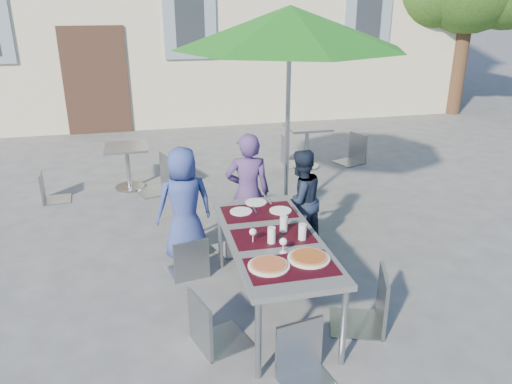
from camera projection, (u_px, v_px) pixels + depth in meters
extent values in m
plane|color=#4D4D4F|center=(292.00, 329.00, 4.40)|extent=(90.00, 90.00, 0.00)
cube|color=#39241B|center=(96.00, 81.00, 10.34)|extent=(1.30, 0.06, 2.20)
cube|color=gray|center=(190.00, 24.00, 10.36)|extent=(1.10, 0.06, 1.40)
cube|color=#262B33|center=(190.00, 24.00, 10.35)|extent=(0.60, 0.04, 1.10)
cube|color=gray|center=(368.00, 22.00, 11.21)|extent=(1.10, 0.06, 1.40)
cube|color=#262B33|center=(368.00, 22.00, 11.19)|extent=(0.60, 0.04, 1.10)
cylinder|color=#462F1E|center=(460.00, 56.00, 12.06)|extent=(0.36, 0.36, 2.80)
cube|color=#3F4044|center=(273.00, 239.00, 4.43)|extent=(0.80, 1.85, 0.05)
cylinder|color=gray|center=(258.00, 340.00, 3.71)|extent=(0.05, 0.05, 0.70)
cylinder|color=gray|center=(344.00, 327.00, 3.86)|extent=(0.05, 0.05, 0.70)
cylinder|color=gray|center=(220.00, 238.00, 5.28)|extent=(0.05, 0.05, 0.70)
cylinder|color=gray|center=(282.00, 232.00, 5.43)|extent=(0.05, 0.05, 0.70)
cube|color=black|center=(291.00, 267.00, 3.92)|extent=(0.70, 0.42, 0.01)
cube|color=black|center=(273.00, 236.00, 4.42)|extent=(0.70, 0.42, 0.01)
cube|color=black|center=(259.00, 212.00, 4.92)|extent=(0.70, 0.42, 0.01)
cylinder|color=white|center=(269.00, 266.00, 3.92)|extent=(0.33, 0.33, 0.01)
cylinder|color=#B27C4F|center=(269.00, 264.00, 3.91)|extent=(0.29, 0.29, 0.01)
cylinder|color=#9B350F|center=(269.00, 264.00, 3.91)|extent=(0.26, 0.26, 0.01)
cylinder|color=white|center=(309.00, 258.00, 4.03)|extent=(0.35, 0.35, 0.01)
cylinder|color=#B27C4F|center=(309.00, 257.00, 4.03)|extent=(0.31, 0.31, 0.01)
cylinder|color=maroon|center=(309.00, 256.00, 4.03)|extent=(0.27, 0.27, 0.01)
cylinder|color=silver|center=(271.00, 235.00, 4.28)|extent=(0.07, 0.07, 0.15)
cylinder|color=silver|center=(284.00, 224.00, 4.49)|extent=(0.07, 0.07, 0.15)
cylinder|color=silver|center=(302.00, 232.00, 4.34)|extent=(0.07, 0.07, 0.15)
cylinder|color=silver|center=(253.00, 242.00, 4.32)|extent=(0.06, 0.06, 0.00)
cylinder|color=silver|center=(253.00, 238.00, 4.30)|extent=(0.01, 0.01, 0.08)
sphere|color=silver|center=(253.00, 232.00, 4.28)|extent=(0.06, 0.06, 0.06)
cylinder|color=silver|center=(283.00, 252.00, 4.15)|extent=(0.06, 0.06, 0.00)
cylinder|color=silver|center=(283.00, 248.00, 4.13)|extent=(0.01, 0.01, 0.08)
sphere|color=silver|center=(283.00, 242.00, 4.11)|extent=(0.06, 0.06, 0.06)
cylinder|color=white|center=(241.00, 211.00, 4.91)|extent=(0.22, 0.22, 0.01)
cube|color=#95979C|center=(255.00, 210.00, 4.94)|extent=(0.02, 0.18, 0.00)
cylinder|color=white|center=(280.00, 210.00, 4.93)|extent=(0.22, 0.22, 0.01)
cube|color=#95979C|center=(294.00, 209.00, 4.96)|extent=(0.02, 0.18, 0.00)
cylinder|color=white|center=(256.00, 202.00, 5.13)|extent=(0.22, 0.22, 0.01)
cube|color=#95979C|center=(269.00, 201.00, 5.16)|extent=(0.02, 0.18, 0.00)
imported|color=navy|center=(184.00, 204.00, 5.42)|extent=(0.67, 0.49, 1.27)
imported|color=#493368|center=(248.00, 193.00, 5.58)|extent=(0.54, 0.40, 1.38)
imported|color=#171F32|center=(300.00, 200.00, 5.63)|extent=(0.65, 0.51, 1.18)
cube|color=gray|center=(186.00, 238.00, 5.17)|extent=(0.43, 0.43, 0.03)
cube|color=gray|center=(190.00, 226.00, 4.93)|extent=(0.37, 0.09, 0.44)
cylinder|color=gray|center=(197.00, 246.00, 5.44)|extent=(0.02, 0.02, 0.39)
cylinder|color=gray|center=(168.00, 252.00, 5.32)|extent=(0.02, 0.02, 0.39)
cylinder|color=gray|center=(206.00, 260.00, 5.16)|extent=(0.02, 0.02, 0.39)
cylinder|color=gray|center=(176.00, 266.00, 5.05)|extent=(0.02, 0.02, 0.39)
cube|color=gray|center=(233.00, 216.00, 5.65)|extent=(0.49, 0.49, 0.03)
cube|color=gray|center=(241.00, 203.00, 5.42)|extent=(0.38, 0.15, 0.46)
cylinder|color=gray|center=(238.00, 225.00, 5.94)|extent=(0.02, 0.02, 0.41)
cylinder|color=gray|center=(213.00, 231.00, 5.78)|extent=(0.02, 0.02, 0.41)
cylinder|color=gray|center=(253.00, 235.00, 5.68)|extent=(0.02, 0.02, 0.41)
cylinder|color=gray|center=(227.00, 242.00, 5.51)|extent=(0.02, 0.02, 0.41)
cube|color=gray|center=(281.00, 212.00, 5.54)|extent=(0.52, 0.52, 0.03)
cube|color=gray|center=(285.00, 196.00, 5.23)|extent=(0.47, 0.09, 0.56)
cylinder|color=gray|center=(295.00, 225.00, 5.84)|extent=(0.02, 0.02, 0.49)
cylinder|color=gray|center=(261.00, 226.00, 5.80)|extent=(0.02, 0.02, 0.49)
cylinder|color=gray|center=(302.00, 240.00, 5.47)|extent=(0.02, 0.02, 0.49)
cylinder|color=gray|center=(265.00, 242.00, 5.43)|extent=(0.02, 0.02, 0.49)
cube|color=gray|center=(221.00, 297.00, 4.08)|extent=(0.52, 0.52, 0.03)
cube|color=gray|center=(198.00, 278.00, 3.90)|extent=(0.15, 0.40, 0.49)
cylinder|color=gray|center=(250.00, 325.00, 4.11)|extent=(0.02, 0.02, 0.43)
cylinder|color=gray|center=(230.00, 304.00, 4.39)|extent=(0.02, 0.02, 0.43)
cylinder|color=gray|center=(212.00, 339.00, 3.94)|extent=(0.02, 0.02, 0.43)
cylinder|color=gray|center=(194.00, 316.00, 4.22)|extent=(0.02, 0.02, 0.43)
cube|color=gray|center=(359.00, 278.00, 4.29)|extent=(0.57, 0.57, 0.03)
cube|color=gray|center=(388.00, 252.00, 4.17)|extent=(0.18, 0.43, 0.53)
cylinder|color=gray|center=(334.00, 289.00, 4.57)|extent=(0.02, 0.02, 0.47)
cylinder|color=gray|center=(336.00, 313.00, 4.22)|extent=(0.02, 0.02, 0.47)
cylinder|color=gray|center=(377.00, 291.00, 4.53)|extent=(0.02, 0.02, 0.47)
cylinder|color=gray|center=(382.00, 316.00, 4.18)|extent=(0.02, 0.02, 0.47)
cube|color=#93989E|center=(312.00, 342.00, 3.58)|extent=(0.46, 0.46, 0.03)
cube|color=#93989E|center=(301.00, 300.00, 3.66)|extent=(0.39, 0.10, 0.47)
cylinder|color=#93989E|center=(343.00, 374.00, 3.58)|extent=(0.02, 0.02, 0.41)
cylinder|color=#93989E|center=(280.00, 358.00, 3.74)|extent=(0.02, 0.02, 0.41)
cylinder|color=#93989E|center=(319.00, 346.00, 3.87)|extent=(0.02, 0.02, 0.41)
cylinder|color=#95979C|center=(285.00, 212.00, 6.66)|extent=(0.50, 0.50, 0.11)
cylinder|color=gray|center=(288.00, 126.00, 6.23)|extent=(0.06, 0.06, 2.46)
cone|color=#186917|center=(290.00, 27.00, 5.80)|extent=(2.80, 2.80, 0.48)
cylinder|color=#95979C|center=(130.00, 187.00, 7.63)|extent=(0.44, 0.44, 0.04)
cylinder|color=gray|center=(128.00, 169.00, 7.52)|extent=(0.06, 0.06, 0.62)
cube|color=gray|center=(126.00, 147.00, 7.40)|extent=(0.62, 0.62, 0.04)
cube|color=gray|center=(54.00, 174.00, 7.05)|extent=(0.40, 0.40, 0.03)
cube|color=gray|center=(38.00, 160.00, 6.91)|extent=(0.06, 0.37, 0.44)
cylinder|color=gray|center=(67.00, 190.00, 7.03)|extent=(0.02, 0.02, 0.39)
cylinder|color=gray|center=(68.00, 183.00, 7.31)|extent=(0.02, 0.02, 0.39)
cylinder|color=gray|center=(43.00, 193.00, 6.93)|extent=(0.02, 0.02, 0.39)
cylinder|color=gray|center=(45.00, 185.00, 7.21)|extent=(0.02, 0.02, 0.39)
cube|color=gray|center=(152.00, 160.00, 7.31)|extent=(0.59, 0.59, 0.03)
cube|color=gray|center=(165.00, 140.00, 7.32)|extent=(0.18, 0.45, 0.55)
cylinder|color=gray|center=(135.00, 175.00, 7.47)|extent=(0.02, 0.02, 0.49)
cylinder|color=gray|center=(145.00, 183.00, 7.15)|extent=(0.02, 0.02, 0.49)
cylinder|color=gray|center=(161.00, 170.00, 7.66)|extent=(0.02, 0.02, 0.49)
cylinder|color=gray|center=(171.00, 178.00, 7.34)|extent=(0.02, 0.02, 0.49)
cylinder|color=#95979C|center=(306.00, 166.00, 8.55)|extent=(0.44, 0.44, 0.04)
cylinder|color=gray|center=(306.00, 148.00, 8.43)|extent=(0.06, 0.06, 0.68)
cube|color=gray|center=(307.00, 127.00, 8.30)|extent=(0.68, 0.68, 0.04)
cube|color=gray|center=(297.00, 139.00, 8.54)|extent=(0.44, 0.44, 0.03)
cube|color=gray|center=(285.00, 124.00, 8.40)|extent=(0.04, 0.44, 0.52)
cylinder|color=gray|center=(310.00, 154.00, 8.49)|extent=(0.02, 0.02, 0.46)
cylinder|color=gray|center=(304.00, 148.00, 8.83)|extent=(0.02, 0.02, 0.46)
cylinder|color=gray|center=(289.00, 156.00, 8.42)|extent=(0.02, 0.02, 0.46)
cylinder|color=gray|center=(283.00, 150.00, 8.76)|extent=(0.02, 0.02, 0.46)
cube|color=slate|center=(350.00, 138.00, 8.64)|extent=(0.54, 0.54, 0.03)
cube|color=slate|center=(360.00, 122.00, 8.65)|extent=(0.17, 0.40, 0.50)
cylinder|color=slate|center=(335.00, 150.00, 8.77)|extent=(0.02, 0.02, 0.44)
cylinder|color=slate|center=(349.00, 155.00, 8.49)|extent=(0.02, 0.02, 0.44)
cylinder|color=slate|center=(350.00, 147.00, 8.95)|extent=(0.02, 0.02, 0.44)
cylinder|color=slate|center=(364.00, 152.00, 8.67)|extent=(0.02, 0.02, 0.44)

